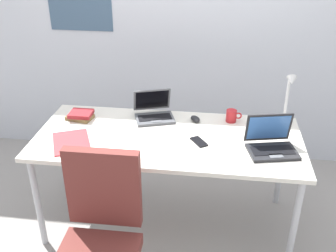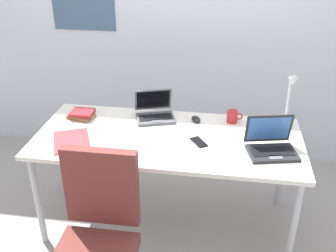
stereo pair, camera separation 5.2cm
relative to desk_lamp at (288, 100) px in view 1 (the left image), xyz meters
name	(u,v)px [view 1 (the left image)]	position (x,y,z in m)	size (l,w,h in m)	color
ground_plane	(168,221)	(-0.80, -0.28, -0.94)	(12.00, 12.00, 0.00)	gray
wall_back	(185,17)	(-0.80, 0.82, 0.36)	(6.00, 0.13, 2.60)	silver
desk	(168,144)	(-0.80, -0.28, -0.25)	(1.80, 0.80, 0.74)	silver
desk_lamp	(288,100)	(0.00, 0.00, 0.00)	(0.12, 0.18, 0.40)	white
laptop_back_right	(271,144)	(-0.13, -0.37, -0.15)	(0.35, 0.30, 0.22)	#232326
laptop_by_keyboard	(154,113)	(-0.94, -0.01, -0.16)	(0.34, 0.33, 0.20)	#515459
computer_mouse	(195,119)	(-0.63, -0.02, -0.18)	(0.06, 0.10, 0.03)	black
cell_phone	(199,142)	(-0.59, -0.33, -0.19)	(0.06, 0.14, 0.01)	black
book_stack	(80,115)	(-1.47, -0.10, -0.17)	(0.20, 0.16, 0.06)	brown
paper_folder_far_corner	(71,142)	(-1.42, -0.44, -0.19)	(0.23, 0.31, 0.01)	red
coffee_mug	(232,116)	(-0.37, 0.01, -0.15)	(0.11, 0.08, 0.09)	#B21E23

